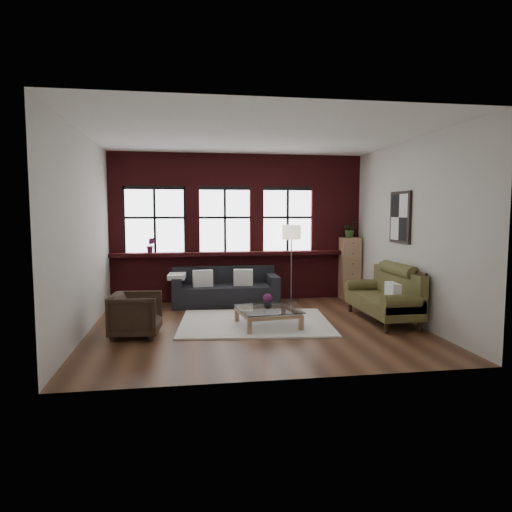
{
  "coord_description": "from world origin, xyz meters",
  "views": [
    {
      "loc": [
        -1.18,
        -7.53,
        1.95
      ],
      "look_at": [
        0.1,
        0.6,
        1.15
      ],
      "focal_mm": 32.0,
      "sensor_mm": 36.0,
      "label": 1
    }
  ],
  "objects": [
    {
      "name": "wall_front",
      "position": [
        0.0,
        -2.5,
        1.6
      ],
      "size": [
        5.5,
        0.0,
        5.5
      ],
      "primitive_type": "plane",
      "rotation": [
        -1.57,
        0.0,
        0.0
      ],
      "color": "beige",
      "rests_on": "ground"
    },
    {
      "name": "window_left",
      "position": [
        -1.8,
        2.45,
        1.75
      ],
      "size": [
        1.38,
        0.1,
        1.5
      ],
      "primitive_type": null,
      "color": "black",
      "rests_on": "brick_backwall"
    },
    {
      "name": "floor",
      "position": [
        0.0,
        0.0,
        0.0
      ],
      "size": [
        5.5,
        5.5,
        0.0
      ],
      "primitive_type": "plane",
      "color": "#48291A",
      "rests_on": "ground"
    },
    {
      "name": "drawer_chest",
      "position": [
        2.5,
        2.26,
        0.69
      ],
      "size": [
        0.42,
        0.42,
        1.38
      ],
      "primitive_type": "cube",
      "color": "#A57E59",
      "rests_on": "floor"
    },
    {
      "name": "pillow_a",
      "position": [
        -0.82,
        1.8,
        0.59
      ],
      "size": [
        0.42,
        0.2,
        0.34
      ],
      "primitive_type": "cube",
      "rotation": [
        0.0,
        0.0,
        0.15
      ],
      "color": "white",
      "rests_on": "dark_sofa"
    },
    {
      "name": "wall_right",
      "position": [
        2.75,
        0.0,
        1.6
      ],
      "size": [
        0.0,
        5.0,
        5.0
      ],
      "primitive_type": "plane",
      "rotation": [
        1.57,
        0.0,
        -1.57
      ],
      "color": "beige",
      "rests_on": "ground"
    },
    {
      "name": "armchair",
      "position": [
        -1.95,
        -0.32,
        0.34
      ],
      "size": [
        0.81,
        0.79,
        0.69
      ],
      "primitive_type": "imported",
      "rotation": [
        0.0,
        0.0,
        1.49
      ],
      "color": "black",
      "rests_on": "floor"
    },
    {
      "name": "coffee_table",
      "position": [
        0.2,
        -0.07,
        0.16
      ],
      "size": [
        1.1,
        1.1,
        0.34
      ],
      "primitive_type": null,
      "rotation": [
        0.0,
        0.0,
        0.12
      ],
      "color": "#A57E59",
      "rests_on": "shag_rug"
    },
    {
      "name": "dark_sofa",
      "position": [
        -0.35,
        1.9,
        0.4
      ],
      "size": [
        2.19,
        0.89,
        0.79
      ],
      "primitive_type": null,
      "color": "black",
      "rests_on": "floor"
    },
    {
      "name": "pillow_settee",
      "position": [
        2.22,
        -0.52,
        0.61
      ],
      "size": [
        0.16,
        0.39,
        0.34
      ],
      "primitive_type": "cube",
      "rotation": [
        0.0,
        0.0,
        -0.05
      ],
      "color": "white",
      "rests_on": "vintage_settee"
    },
    {
      "name": "ceiling",
      "position": [
        0.0,
        0.0,
        3.2
      ],
      "size": [
        5.5,
        5.5,
        0.0
      ],
      "primitive_type": "plane",
      "rotation": [
        3.14,
        0.0,
        0.0
      ],
      "color": "white",
      "rests_on": "ground"
    },
    {
      "name": "vintage_settee",
      "position": [
        2.3,
        0.06,
        0.5
      ],
      "size": [
        0.83,
        1.88,
        1.0
      ],
      "primitive_type": null,
      "color": "brown",
      "rests_on": "floor"
    },
    {
      "name": "vase",
      "position": [
        0.2,
        -0.07,
        0.39
      ],
      "size": [
        0.17,
        0.17,
        0.14
      ],
      "primitive_type": "imported",
      "rotation": [
        0.0,
        0.0,
        0.31
      ],
      "color": "#B2B2B2",
      "rests_on": "coffee_table"
    },
    {
      "name": "sill_plant",
      "position": [
        -1.89,
        2.32,
        1.24
      ],
      "size": [
        0.2,
        0.17,
        0.33
      ],
      "primitive_type": "imported",
      "rotation": [
        0.0,
        0.0,
        -0.13
      ],
      "color": "#5E204E",
      "rests_on": "sill_ledge"
    },
    {
      "name": "brick_backwall",
      "position": [
        0.0,
        2.44,
        1.6
      ],
      "size": [
        5.5,
        0.12,
        3.2
      ],
      "primitive_type": null,
      "color": "#501317",
      "rests_on": "floor"
    },
    {
      "name": "shag_rug",
      "position": [
        0.02,
        0.23,
        0.01
      ],
      "size": [
        2.78,
        2.29,
        0.03
      ],
      "primitive_type": "cube",
      "rotation": [
        0.0,
        0.0,
        -0.1
      ],
      "color": "silver",
      "rests_on": "floor"
    },
    {
      "name": "wall_left",
      "position": [
        -2.75,
        0.0,
        1.6
      ],
      "size": [
        0.0,
        5.0,
        5.0
      ],
      "primitive_type": "plane",
      "rotation": [
        1.57,
        0.0,
        1.57
      ],
      "color": "beige",
      "rests_on": "ground"
    },
    {
      "name": "potted_plant_top",
      "position": [
        2.5,
        2.26,
        1.56
      ],
      "size": [
        0.38,
        0.34,
        0.37
      ],
      "primitive_type": "imported",
      "rotation": [
        0.0,
        0.0,
        0.18
      ],
      "color": "#2D5923",
      "rests_on": "drawer_chest"
    },
    {
      "name": "pillow_b",
      "position": [
        0.02,
        1.8,
        0.59
      ],
      "size": [
        0.41,
        0.18,
        0.34
      ],
      "primitive_type": "cube",
      "rotation": [
        0.0,
        0.0,
        -0.1
      ],
      "color": "white",
      "rests_on": "dark_sofa"
    },
    {
      "name": "flowers",
      "position": [
        0.2,
        -0.07,
        0.49
      ],
      "size": [
        0.16,
        0.16,
        0.16
      ],
      "primitive_type": "sphere",
      "color": "#5E204E",
      "rests_on": "vase"
    },
    {
      "name": "window_mid",
      "position": [
        -0.3,
        2.45,
        1.75
      ],
      "size": [
        1.38,
        0.1,
        1.5
      ],
      "primitive_type": null,
      "color": "black",
      "rests_on": "brick_backwall"
    },
    {
      "name": "wall_back",
      "position": [
        0.0,
        2.5,
        1.6
      ],
      "size": [
        5.5,
        0.0,
        5.5
      ],
      "primitive_type": "plane",
      "rotation": [
        1.57,
        0.0,
        0.0
      ],
      "color": "beige",
      "rests_on": "ground"
    },
    {
      "name": "wall_poster",
      "position": [
        2.72,
        0.3,
        1.85
      ],
      "size": [
        0.05,
        0.74,
        0.94
      ],
      "primitive_type": null,
      "color": "black",
      "rests_on": "wall_right"
    },
    {
      "name": "window_right",
      "position": [
        1.1,
        2.45,
        1.75
      ],
      "size": [
        1.38,
        0.1,
        1.5
      ],
      "primitive_type": null,
      "color": "black",
      "rests_on": "brick_backwall"
    },
    {
      "name": "floor_lamp",
      "position": [
        1.09,
        2.0,
        0.91
      ],
      "size": [
        0.4,
        0.4,
        1.82
      ],
      "primitive_type": null,
      "color": "#A5A5A8",
      "rests_on": "floor"
    },
    {
      "name": "sill_ledge",
      "position": [
        0.0,
        2.35,
        1.04
      ],
      "size": [
        5.5,
        0.3,
        0.08
      ],
      "primitive_type": "cube",
      "color": "#501317",
      "rests_on": "brick_backwall"
    }
  ]
}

